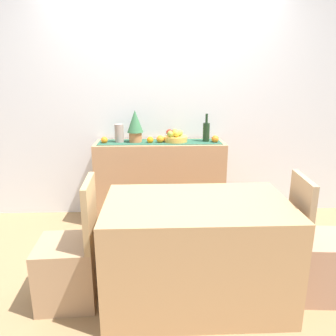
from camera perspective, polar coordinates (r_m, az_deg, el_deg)
The scene contains 20 objects.
ground_plane at distance 2.94m, azimuth -0.07°, elevation -16.49°, with size 6.40×6.40×0.02m, color #97764F.
room_wall_rear at distance 3.68m, azimuth -0.83°, elevation 12.45°, with size 6.40×0.06×2.70m, color silver.
sideboard_console at distance 3.59m, azimuth -1.39°, elevation -2.41°, with size 1.38×0.42×0.89m, color tan.
table_runner at distance 3.48m, azimuth -1.43°, elevation 4.59°, with size 1.29×0.32×0.01m, color #25523C.
fruit_bowl at distance 3.48m, azimuth 1.34°, elevation 5.11°, with size 0.25×0.25×0.06m, color gold.
apple_front at distance 3.54m, azimuth 1.23°, elevation 6.34°, with size 0.07×0.07×0.07m, color #8F9C3F.
apple_rear at distance 3.41m, azimuth 0.39°, elevation 5.96°, with size 0.07×0.07×0.07m, color olive.
apple_center at distance 3.43m, azimuth 1.46°, elevation 6.06°, with size 0.07×0.07×0.07m, color gold.
apple_upper at distance 3.49m, azimuth 2.07°, elevation 6.15°, with size 0.07×0.07×0.07m, color #96AF41.
apple_left at distance 3.50m, azimuth 0.26°, elevation 6.25°, with size 0.07×0.07×0.07m, color #A92B1B.
wine_bottle at distance 3.50m, azimuth 6.71°, elevation 6.34°, with size 0.07×0.07×0.30m.
ceramic_vase at distance 3.48m, azimuth -8.53°, elevation 6.01°, with size 0.10×0.10×0.19m, color #A28D84.
potted_plant at distance 3.45m, azimuth -5.77°, elevation 7.50°, with size 0.17×0.17×0.34m.
orange_loose_mid at distance 3.43m, azimuth -1.36°, elevation 5.07°, with size 0.08×0.08×0.08m, color orange.
orange_loose_end at distance 3.42m, azimuth -3.15°, elevation 4.93°, with size 0.07×0.07×0.07m, color orange.
orange_loose_far at distance 3.48m, azimuth 8.24°, elevation 5.04°, with size 0.08×0.08×0.08m, color orange.
orange_loose_near_bowl at distance 3.47m, azimuth -11.08°, elevation 4.81°, with size 0.07×0.07×0.07m, color orange.
dining_table at distance 2.39m, azimuth 4.93°, elevation -14.19°, with size 1.26×0.78×0.74m, color tan.
chair_near_window at distance 2.50m, azimuth -16.78°, elevation -16.15°, with size 0.42×0.42×0.90m.
chair_by_corner at distance 2.70m, azimuth 24.71°, elevation -14.50°, with size 0.43×0.43×0.90m.
Camera 1 is at (-0.10, -2.49, 1.56)m, focal length 34.84 mm.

